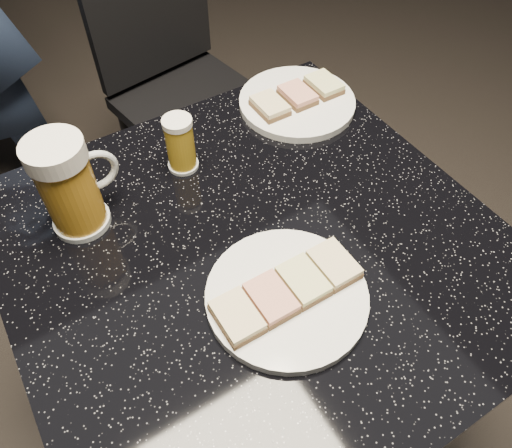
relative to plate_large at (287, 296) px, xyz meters
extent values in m
plane|color=black|center=(0.01, 0.10, -0.76)|extent=(6.00, 6.00, 0.00)
cylinder|color=white|center=(0.00, 0.00, 0.00)|extent=(0.22, 0.22, 0.01)
cylinder|color=white|center=(0.25, 0.34, 0.00)|extent=(0.22, 0.22, 0.01)
cylinder|color=black|center=(0.01, 0.10, -0.74)|extent=(0.44, 0.44, 0.03)
cylinder|color=black|center=(0.01, 0.10, -0.38)|extent=(0.10, 0.10, 0.69)
cube|color=black|center=(0.01, 0.10, -0.02)|extent=(0.70, 0.70, 0.03)
cylinder|color=silver|center=(-0.19, 0.28, 0.00)|extent=(0.09, 0.09, 0.01)
cylinder|color=#C1821F|center=(-0.19, 0.28, 0.06)|extent=(0.08, 0.08, 0.12)
cylinder|color=white|center=(-0.19, 0.28, 0.14)|extent=(0.08, 0.08, 0.03)
torus|color=silver|center=(-0.15, 0.29, 0.07)|extent=(0.07, 0.01, 0.07)
cylinder|color=silver|center=(0.00, 0.31, 0.00)|extent=(0.05, 0.05, 0.01)
cylinder|color=gold|center=(0.00, 0.31, 0.04)|extent=(0.05, 0.05, 0.08)
cylinder|color=white|center=(0.00, 0.31, 0.09)|extent=(0.05, 0.05, 0.01)
cube|color=black|center=(0.24, 0.80, -0.31)|extent=(0.42, 0.42, 0.04)
cylinder|color=black|center=(0.12, 0.62, -0.54)|extent=(0.03, 0.03, 0.43)
cylinder|color=black|center=(0.42, 0.68, -0.54)|extent=(0.03, 0.03, 0.43)
cylinder|color=black|center=(0.06, 0.93, -0.54)|extent=(0.03, 0.03, 0.43)
cylinder|color=black|center=(0.37, 0.98, -0.54)|extent=(0.03, 0.03, 0.43)
cube|color=black|center=(0.22, 0.97, -0.09)|extent=(0.37, 0.09, 0.37)
cube|color=#4C3521|center=(-0.08, 0.00, 0.01)|extent=(0.05, 0.07, 0.01)
cube|color=beige|center=(-0.08, 0.00, 0.02)|extent=(0.05, 0.07, 0.01)
cube|color=#4C3521|center=(-0.03, 0.00, 0.01)|extent=(0.05, 0.07, 0.01)
cube|color=tan|center=(-0.03, 0.00, 0.02)|extent=(0.05, 0.07, 0.01)
cube|color=#4C3521|center=(0.03, 0.00, 0.01)|extent=(0.05, 0.07, 0.01)
cube|color=#D1D184|center=(0.03, 0.00, 0.02)|extent=(0.05, 0.07, 0.01)
cube|color=#4C3521|center=(0.08, 0.00, 0.01)|extent=(0.05, 0.07, 0.01)
cube|color=beige|center=(0.08, 0.00, 0.02)|extent=(0.05, 0.07, 0.01)
cube|color=#4C3521|center=(0.19, 0.34, 0.01)|extent=(0.05, 0.07, 0.01)
cube|color=beige|center=(0.19, 0.34, 0.02)|extent=(0.05, 0.07, 0.01)
cube|color=#4C3521|center=(0.25, 0.34, 0.01)|extent=(0.05, 0.07, 0.01)
cube|color=tan|center=(0.25, 0.34, 0.02)|extent=(0.05, 0.07, 0.01)
cube|color=#4C3521|center=(0.31, 0.34, 0.01)|extent=(0.05, 0.07, 0.01)
cube|color=#D1D184|center=(0.31, 0.34, 0.02)|extent=(0.05, 0.07, 0.01)
camera|label=1|loc=(-0.22, -0.28, 0.58)|focal=35.00mm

